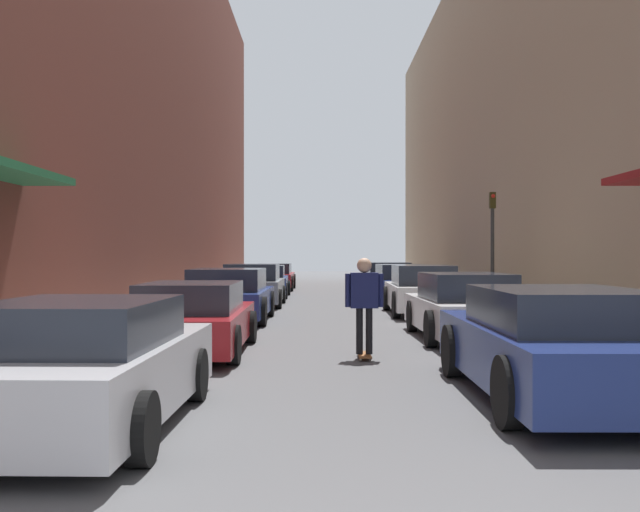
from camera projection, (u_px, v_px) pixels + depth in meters
name	position (u px, v px, depth m)	size (l,w,h in m)	color
ground	(335.00, 314.00, 19.90)	(100.00, 100.00, 0.00)	#515154
curb_strip_left	(203.00, 301.00, 24.47)	(1.80, 45.45, 0.12)	#A3A099
curb_strip_right	(462.00, 301.00, 24.42)	(1.80, 45.45, 0.12)	#A3A099
building_row_left	(119.00, 75.00, 24.46)	(4.90, 45.45, 15.66)	brown
building_row_right	(547.00, 105.00, 24.39)	(4.90, 45.45, 13.59)	tan
parked_car_left_0	(88.00, 366.00, 6.85)	(1.90, 4.09, 1.25)	#B7B7BC
parked_car_left_1	(197.00, 319.00, 12.09)	(1.87, 4.36, 1.20)	maroon
parked_car_left_2	(232.00, 296.00, 17.84)	(2.08, 4.35, 1.32)	navy
parked_car_left_3	(256.00, 286.00, 23.17)	(2.00, 4.02, 1.37)	gray
parked_car_left_4	(266.00, 282.00, 27.94)	(2.05, 4.09, 1.25)	navy
parked_car_left_5	(277.00, 277.00, 33.63)	(1.99, 4.77, 1.25)	maroon
parked_car_right_0	(560.00, 344.00, 8.22)	(2.04, 4.74, 1.29)	navy
parked_car_right_1	(468.00, 307.00, 14.07)	(1.88, 4.28, 1.31)	silver
parked_car_right_2	(426.00, 291.00, 19.90)	(1.91, 4.41, 1.37)	silver
parked_car_right_3	(405.00, 283.00, 25.29)	(1.99, 4.68, 1.32)	navy
parked_car_right_4	(392.00, 279.00, 30.47)	(2.07, 4.45, 1.33)	#515459
skateboarder	(368.00, 297.00, 11.44)	(0.62, 0.78, 1.62)	brown
traffic_light	(496.00, 237.00, 19.74)	(0.16, 0.22, 3.28)	#2D2D2D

